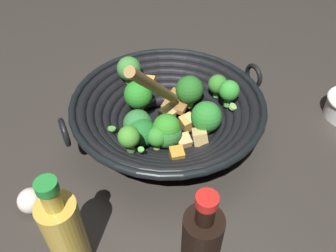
{
  "coord_description": "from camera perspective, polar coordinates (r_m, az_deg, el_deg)",
  "views": [
    {
      "loc": [
        -0.07,
        -0.52,
        0.51
      ],
      "look_at": [
        -0.0,
        -0.01,
        0.03
      ],
      "focal_mm": 36.66,
      "sensor_mm": 36.0,
      "label": 1
    }
  ],
  "objects": [
    {
      "name": "cooking_oil_bottle",
      "position": [
        0.52,
        -16.75,
        -16.58
      ],
      "size": [
        0.05,
        0.05,
        0.19
      ],
      "color": "gold",
      "rests_on": "ground"
    },
    {
      "name": "wok",
      "position": [
        0.69,
        -0.1,
        2.44
      ],
      "size": [
        0.41,
        0.39,
        0.25
      ],
      "color": "black",
      "rests_on": "ground"
    },
    {
      "name": "soy_sauce_bottle",
      "position": [
        0.49,
        5.51,
        -19.03
      ],
      "size": [
        0.05,
        0.05,
        0.19
      ],
      "color": "black",
      "rests_on": "ground"
    },
    {
      "name": "garlic_bulb",
      "position": [
        0.64,
        -21.85,
        -11.42
      ],
      "size": [
        0.04,
        0.04,
        0.04
      ],
      "primitive_type": "sphere",
      "color": "silver",
      "rests_on": "ground"
    },
    {
      "name": "ground_plane",
      "position": [
        0.73,
        -0.03,
        -0.99
      ],
      "size": [
        4.0,
        4.0,
        0.0
      ],
      "primitive_type": "plane",
      "color": "#332D28"
    }
  ]
}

